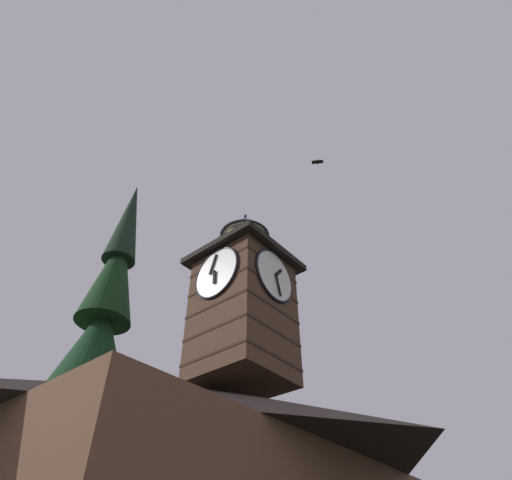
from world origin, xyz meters
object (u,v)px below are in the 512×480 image
(pine_tree_behind, at_px, (79,411))
(moon, at_px, (128,411))
(flying_bird_high, at_px, (317,162))
(clock_tower, at_px, (243,300))

(pine_tree_behind, height_order, moon, pine_tree_behind)
(moon, distance_m, flying_bird_high, 29.95)
(pine_tree_behind, bearing_deg, flying_bird_high, 119.28)
(clock_tower, xyz_separation_m, pine_tree_behind, (2.31, -6.13, -3.57))
(moon, bearing_deg, clock_tower, 63.33)
(pine_tree_behind, bearing_deg, moon, -128.12)
(clock_tower, height_order, pine_tree_behind, pine_tree_behind)
(clock_tower, height_order, moon, moon)
(clock_tower, distance_m, moon, 28.58)
(pine_tree_behind, relative_size, moon, 9.82)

